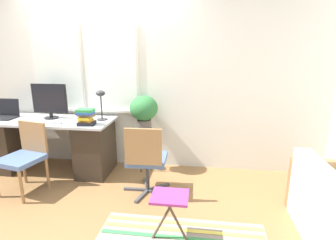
{
  "coord_description": "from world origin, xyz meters",
  "views": [
    {
      "loc": [
        1.4,
        -2.94,
        1.67
      ],
      "look_at": [
        0.98,
        0.17,
        0.86
      ],
      "focal_mm": 28.0,
      "sensor_mm": 36.0,
      "label": 1
    }
  ],
  "objects_px": {
    "keyboard": "(44,122)",
    "office_chair_swivel": "(146,159)",
    "desk_lamp": "(101,99)",
    "mouse": "(61,123)",
    "laptop": "(6,114)",
    "book_stack": "(86,117)",
    "monitor": "(50,101)",
    "plant_stand": "(144,135)",
    "potted_plant": "(144,109)",
    "folding_stool": "(170,201)",
    "desk_chair_wooden": "(24,155)"
  },
  "relations": [
    {
      "from": "keyboard",
      "to": "office_chair_swivel",
      "type": "height_order",
      "value": "office_chair_swivel"
    },
    {
      "from": "desk_lamp",
      "to": "mouse",
      "type": "bearing_deg",
      "value": -149.47
    },
    {
      "from": "mouse",
      "to": "office_chair_swivel",
      "type": "distance_m",
      "value": 1.28
    },
    {
      "from": "laptop",
      "to": "book_stack",
      "type": "bearing_deg",
      "value": -8.62
    },
    {
      "from": "mouse",
      "to": "book_stack",
      "type": "xyz_separation_m",
      "value": [
        0.36,
        -0.01,
        0.09
      ]
    },
    {
      "from": "monitor",
      "to": "plant_stand",
      "type": "xyz_separation_m",
      "value": [
        1.32,
        0.09,
        -0.47
      ]
    },
    {
      "from": "office_chair_swivel",
      "to": "book_stack",
      "type": "bearing_deg",
      "value": -21.85
    },
    {
      "from": "laptop",
      "to": "desk_lamp",
      "type": "xyz_separation_m",
      "value": [
        1.41,
        0.08,
        0.24
      ]
    },
    {
      "from": "desk_lamp",
      "to": "book_stack",
      "type": "distance_m",
      "value": 0.35
    },
    {
      "from": "desk_lamp",
      "to": "potted_plant",
      "type": "bearing_deg",
      "value": 7.59
    },
    {
      "from": "desk_lamp",
      "to": "potted_plant",
      "type": "relative_size",
      "value": 0.9
    },
    {
      "from": "monitor",
      "to": "keyboard",
      "type": "relative_size",
      "value": 1.57
    },
    {
      "from": "monitor",
      "to": "desk_lamp",
      "type": "bearing_deg",
      "value": 1.09
    },
    {
      "from": "monitor",
      "to": "book_stack",
      "type": "xyz_separation_m",
      "value": [
        0.64,
        -0.26,
        -0.15
      ]
    },
    {
      "from": "mouse",
      "to": "plant_stand",
      "type": "bearing_deg",
      "value": 18.54
    },
    {
      "from": "office_chair_swivel",
      "to": "plant_stand",
      "type": "distance_m",
      "value": 0.69
    },
    {
      "from": "mouse",
      "to": "folding_stool",
      "type": "height_order",
      "value": "mouse"
    },
    {
      "from": "plant_stand",
      "to": "folding_stool",
      "type": "height_order",
      "value": "plant_stand"
    },
    {
      "from": "desk_lamp",
      "to": "monitor",
      "type": "bearing_deg",
      "value": -178.91
    },
    {
      "from": "laptop",
      "to": "plant_stand",
      "type": "bearing_deg",
      "value": 4.51
    },
    {
      "from": "mouse",
      "to": "book_stack",
      "type": "height_order",
      "value": "book_stack"
    },
    {
      "from": "laptop",
      "to": "desk_chair_wooden",
      "type": "xyz_separation_m",
      "value": [
        0.67,
        -0.6,
        -0.35
      ]
    },
    {
      "from": "laptop",
      "to": "potted_plant",
      "type": "relative_size",
      "value": 0.69
    },
    {
      "from": "keyboard",
      "to": "desk_chair_wooden",
      "type": "xyz_separation_m",
      "value": [
        -0.02,
        -0.42,
        -0.3
      ]
    },
    {
      "from": "laptop",
      "to": "potted_plant",
      "type": "bearing_deg",
      "value": 4.51
    },
    {
      "from": "desk_chair_wooden",
      "to": "office_chair_swivel",
      "type": "distance_m",
      "value": 1.49
    },
    {
      "from": "plant_stand",
      "to": "potted_plant",
      "type": "xyz_separation_m",
      "value": [
        -0.0,
        -0.0,
        0.37
      ]
    },
    {
      "from": "monitor",
      "to": "plant_stand",
      "type": "distance_m",
      "value": 1.41
    },
    {
      "from": "laptop",
      "to": "folding_stool",
      "type": "bearing_deg",
      "value": -26.43
    },
    {
      "from": "keyboard",
      "to": "plant_stand",
      "type": "xyz_separation_m",
      "value": [
        1.29,
        0.33,
        -0.23
      ]
    },
    {
      "from": "potted_plant",
      "to": "monitor",
      "type": "bearing_deg",
      "value": -176.06
    },
    {
      "from": "office_chair_swivel",
      "to": "folding_stool",
      "type": "xyz_separation_m",
      "value": [
        0.38,
        -0.75,
        -0.06
      ]
    },
    {
      "from": "folding_stool",
      "to": "office_chair_swivel",
      "type": "bearing_deg",
      "value": 116.59
    },
    {
      "from": "folding_stool",
      "to": "laptop",
      "type": "bearing_deg",
      "value": 153.57
    },
    {
      "from": "desk_chair_wooden",
      "to": "book_stack",
      "type": "bearing_deg",
      "value": 44.34
    },
    {
      "from": "plant_stand",
      "to": "keyboard",
      "type": "bearing_deg",
      "value": -165.61
    },
    {
      "from": "monitor",
      "to": "desk_chair_wooden",
      "type": "relative_size",
      "value": 0.61
    },
    {
      "from": "mouse",
      "to": "folding_stool",
      "type": "distance_m",
      "value": 1.94
    },
    {
      "from": "book_stack",
      "to": "desk_chair_wooden",
      "type": "height_order",
      "value": "book_stack"
    },
    {
      "from": "keyboard",
      "to": "potted_plant",
      "type": "height_order",
      "value": "potted_plant"
    },
    {
      "from": "laptop",
      "to": "folding_stool",
      "type": "xyz_separation_m",
      "value": [
        2.53,
        -1.26,
        -0.42
      ]
    },
    {
      "from": "monitor",
      "to": "book_stack",
      "type": "distance_m",
      "value": 0.71
    },
    {
      "from": "monitor",
      "to": "desk_chair_wooden",
      "type": "distance_m",
      "value": 0.86
    },
    {
      "from": "potted_plant",
      "to": "desk_lamp",
      "type": "bearing_deg",
      "value": -172.41
    },
    {
      "from": "mouse",
      "to": "desk_lamp",
      "type": "bearing_deg",
      "value": 30.53
    },
    {
      "from": "desk_lamp",
      "to": "potted_plant",
      "type": "xyz_separation_m",
      "value": [
        0.58,
        0.08,
        -0.15
      ]
    },
    {
      "from": "folding_stool",
      "to": "mouse",
      "type": "bearing_deg",
      "value": 146.04
    },
    {
      "from": "potted_plant",
      "to": "folding_stool",
      "type": "height_order",
      "value": "potted_plant"
    },
    {
      "from": "laptop",
      "to": "book_stack",
      "type": "xyz_separation_m",
      "value": [
        1.3,
        -0.2,
        0.05
      ]
    },
    {
      "from": "office_chair_swivel",
      "to": "mouse",
      "type": "bearing_deg",
      "value": -16.57
    }
  ]
}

